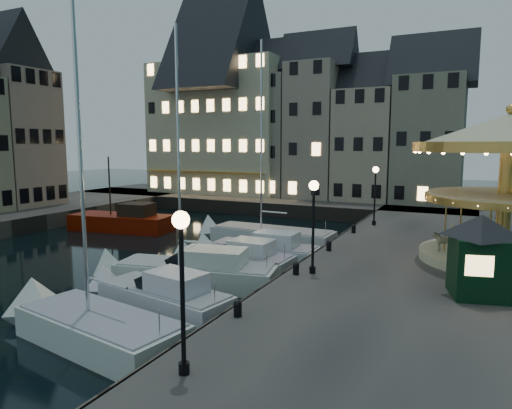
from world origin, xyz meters
The scene contains 29 objects.
ground centered at (0.00, 0.00, 0.00)m, with size 160.00×160.00×0.00m, color black.
quay_east centered at (14.00, 6.00, 0.65)m, with size 16.00×56.00×1.30m, color #474442.
quay_north centered at (-8.00, 28.00, 0.65)m, with size 44.00×12.00×1.30m, color #474442.
quaywall_e centered at (6.00, 6.00, 0.65)m, with size 0.15×44.00×1.30m, color #47423A.
quaywall_n centered at (-6.00, 22.00, 0.65)m, with size 48.00×0.15×1.30m, color #47423A.
streetlamp_a centered at (7.20, -9.00, 4.02)m, with size 0.44×0.44×4.17m.
streetlamp_b centered at (7.20, 1.00, 4.02)m, with size 0.44×0.44×4.17m.
streetlamp_c centered at (7.20, 14.50, 4.02)m, with size 0.44×0.44×4.17m.
bollard_a centered at (6.60, -5.00, 1.60)m, with size 0.30×0.30×0.57m.
bollard_b centered at (6.60, 0.50, 1.60)m, with size 0.30×0.30×0.57m.
bollard_c centered at (6.60, 5.50, 1.60)m, with size 0.30×0.30×0.57m.
bollard_d centered at (6.60, 11.00, 1.60)m, with size 0.30×0.30×0.57m.
townhouse_na centered at (-19.50, 30.00, 7.78)m, with size 5.50×8.00×12.80m.
townhouse_nb centered at (-14.05, 30.00, 8.28)m, with size 6.16×8.00×13.80m.
townhouse_nc centered at (-8.00, 30.00, 8.78)m, with size 6.82×8.00×14.80m.
townhouse_nd centered at (-2.25, 30.00, 9.28)m, with size 5.50×8.00×15.80m.
townhouse_ne centered at (3.20, 30.00, 7.78)m, with size 6.16×8.00×12.80m.
townhouse_nf centered at (9.25, 30.00, 8.28)m, with size 6.82×8.00×13.80m.
townhouse_wc centered at (-26.00, 10.95, 8.48)m, with size 8.80×5.50×14.20m.
hotel_corner centered at (-14.00, 30.00, 9.78)m, with size 17.60×9.00×16.80m.
motorboat_a centered at (1.43, -6.53, 0.54)m, with size 7.84×3.70×12.99m.
motorboat_b centered at (1.80, -3.17, 0.64)m, with size 7.28×3.20×2.15m.
motorboat_c centered at (0.86, 0.52, 0.68)m, with size 9.17×4.03×12.14m.
motorboat_d centered at (1.83, 3.48, 0.64)m, with size 6.87×2.39×2.15m.
motorboat_e centered at (2.08, 6.00, 0.64)m, with size 7.51×2.28×2.15m.
motorboat_f centered at (0.26, 10.95, 0.53)m, with size 9.83×2.89×13.06m.
red_fishing_boat centered at (-12.14, 10.31, 0.71)m, with size 8.71×4.06×6.22m.
carousel centered at (14.89, 6.85, 6.31)m, with size 8.69×8.69×7.60m.
ticket_kiosk centered at (13.86, 0.76, 3.43)m, with size 3.06×3.06×3.58m.
Camera 1 is at (13.56, -17.98, 7.09)m, focal length 32.00 mm.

